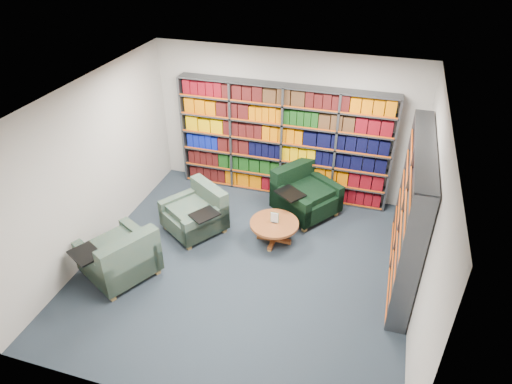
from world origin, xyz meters
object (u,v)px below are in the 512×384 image
(chair_teal_front, at_px, (122,259))
(coffee_table, at_px, (274,226))
(chair_teal_left, at_px, (198,213))
(chair_green_right, at_px, (303,195))

(chair_teal_front, xyz_separation_m, coffee_table, (1.99, 1.52, -0.04))
(chair_teal_left, relative_size, chair_green_right, 0.91)
(chair_green_right, relative_size, coffee_table, 1.65)
(chair_teal_left, height_order, coffee_table, chair_teal_left)
(chair_green_right, bearing_deg, chair_teal_front, -131.55)
(chair_teal_front, distance_m, coffee_table, 2.50)
(coffee_table, bearing_deg, chair_teal_left, -178.17)
(chair_teal_left, xyz_separation_m, chair_green_right, (1.63, 1.07, 0.03))
(chair_green_right, height_order, chair_teal_front, chair_green_right)
(chair_teal_left, relative_size, chair_teal_front, 0.95)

